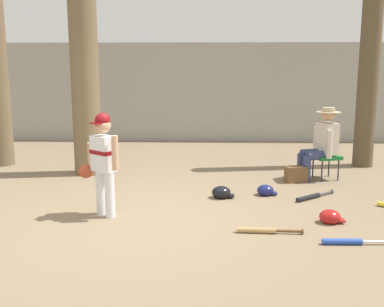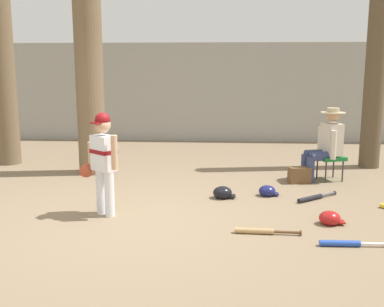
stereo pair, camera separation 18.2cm
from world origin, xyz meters
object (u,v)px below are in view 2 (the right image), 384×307
object	(u,v)px
tree_near_player	(87,20)
bat_wood_tan	(259,231)
handbag_beside_stool	(299,175)
bat_blue_youth	(345,243)
seated_spectator	(326,142)
batting_helmet_navy	(267,191)
folding_stool	(330,159)
tree_far_left	(0,24)
batting_helmet_black	(223,193)
young_ballplayer	(103,157)
bat_black_composite	(313,198)
tree_behind_spectator	(378,38)
batting_helmet_red	(330,218)

from	to	relation	value
tree_near_player	bat_wood_tan	size ratio (longest dim) A/B	8.04
handbag_beside_stool	bat_blue_youth	world-z (taller)	handbag_beside_stool
seated_spectator	bat_wood_tan	size ratio (longest dim) A/B	1.60
batting_helmet_navy	tree_near_player	bearing A→B (deg)	155.79
tree_near_player	folding_stool	xyz separation A→B (m)	(4.08, -0.30, -2.26)
tree_near_player	folding_stool	distance (m)	4.67
bat_blue_youth	handbag_beside_stool	bearing A→B (deg)	90.80
seated_spectator	tree_far_left	distance (m)	6.23
bat_wood_tan	batting_helmet_black	bearing A→B (deg)	106.25
tree_near_player	batting_helmet_navy	xyz separation A→B (m)	(2.95, -1.33, -2.55)
young_ballplayer	batting_helmet_black	xyz separation A→B (m)	(1.51, 0.84, -0.66)
bat_black_composite	batting_helmet_navy	size ratio (longest dim) A/B	2.22
handbag_beside_stool	bat_wood_tan	distance (m)	2.52
batting_helmet_navy	bat_black_composite	bearing A→B (deg)	-15.85
tree_near_player	bat_wood_tan	distance (m)	4.74
tree_behind_spectator	folding_stool	bearing A→B (deg)	-132.06
tree_behind_spectator	tree_far_left	distance (m)	6.89
tree_far_left	tree_near_player	bearing A→B (deg)	-19.91
bat_blue_youth	batting_helmet_navy	bearing A→B (deg)	108.44
tree_far_left	batting_helmet_black	bearing A→B (deg)	-27.49
bat_wood_tan	bat_blue_youth	xyz separation A→B (m)	(0.87, -0.31, 0.00)
handbag_beside_stool	batting_helmet_black	world-z (taller)	handbag_beside_stool
young_ballplayer	handbag_beside_stool	bearing A→B (deg)	33.20
handbag_beside_stool	batting_helmet_navy	distance (m)	1.00
young_ballplayer	batting_helmet_red	size ratio (longest dim) A/B	4.29
tree_far_left	bat_black_composite	size ratio (longest dim) A/B	9.18
tree_behind_spectator	bat_blue_youth	size ratio (longest dim) A/B	7.31
handbag_beside_stool	tree_near_player	bearing A→B (deg)	171.53
tree_near_player	batting_helmet_black	size ratio (longest dim) A/B	18.70
tree_near_player	batting_helmet_navy	world-z (taller)	tree_near_player
tree_near_player	tree_behind_spectator	world-z (taller)	tree_near_player
seated_spectator	handbag_beside_stool	xyz separation A→B (m)	(-0.44, -0.20, -0.51)
batting_helmet_navy	batting_helmet_black	xyz separation A→B (m)	(-0.65, -0.16, 0.01)
bat_wood_tan	bat_blue_youth	size ratio (longest dim) A/B	1.06
bat_wood_tan	batting_helmet_red	distance (m)	0.95
young_ballplayer	folding_stool	bearing A→B (deg)	31.71
seated_spectator	batting_helmet_navy	world-z (taller)	seated_spectator
folding_stool	handbag_beside_stool	world-z (taller)	folding_stool
seated_spectator	bat_blue_youth	xyz separation A→B (m)	(-0.40, -2.89, -0.61)
tree_behind_spectator	bat_blue_youth	xyz separation A→B (m)	(-1.47, -3.99, -2.33)
tree_behind_spectator	bat_blue_youth	world-z (taller)	tree_behind_spectator
batting_helmet_navy	tree_behind_spectator	bearing A→B (deg)	45.12
tree_near_player	batting_helmet_red	world-z (taller)	tree_near_player
tree_near_player	tree_behind_spectator	bearing A→B (deg)	8.77
tree_behind_spectator	bat_black_composite	size ratio (longest dim) A/B	8.06
tree_near_player	batting_helmet_navy	bearing A→B (deg)	-24.21
folding_stool	batting_helmet_black	size ratio (longest dim) A/B	1.53
tree_far_left	batting_helmet_navy	size ratio (longest dim) A/B	20.39
folding_stool	bat_wood_tan	bearing A→B (deg)	-117.69
tree_near_player	batting_helmet_black	bearing A→B (deg)	-32.88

